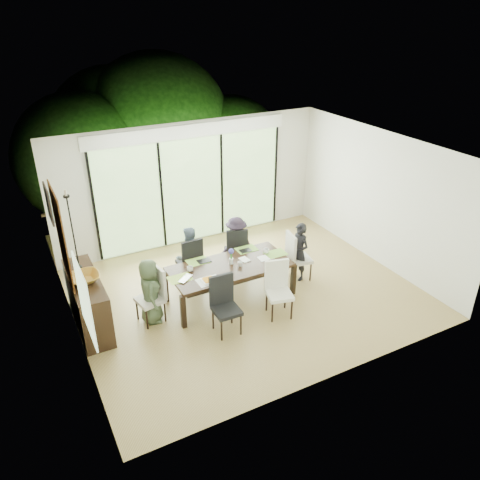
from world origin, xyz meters
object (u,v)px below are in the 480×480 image
table_top (230,267)px  cup_a (190,269)px  vase (231,261)px  person_left_end (150,291)px  chair_far_right (236,248)px  sideboard (88,302)px  chair_right_end (300,255)px  person_right_end (299,252)px  bowl (84,278)px  chair_far_left (189,259)px  laptop (188,279)px  cup_b (240,264)px  chair_near_right (280,291)px  chair_left_end (149,296)px  person_far_left (189,256)px  cup_c (266,251)px  chair_near_left (227,307)px  person_far_right (236,244)px

table_top → cup_a: 0.72m
vase → cup_a: 0.76m
person_left_end → chair_far_right: bearing=-53.4°
sideboard → chair_right_end: bearing=-5.3°
person_left_end → person_right_end: bearing=-76.1°
sideboard → bowl: 0.52m
chair_far_left → person_right_end: size_ratio=0.85×
laptop → cup_b: cup_b is taller
chair_far_right → chair_near_right: (-0.05, -1.72, 0.00)m
person_right_end → person_left_end: bearing=-100.4°
table_top → cup_a: size_ratio=19.35×
chair_far_left → chair_near_right: (0.95, -1.72, 0.00)m
chair_left_end → person_far_left: person_far_left is taller
person_right_end → cup_a: size_ratio=10.40×
person_right_end → sideboard: 3.94m
sideboard → chair_far_left: bearing=13.7°
person_right_end → sideboard: size_ratio=0.72×
person_left_end → sideboard: size_ratio=0.72×
chair_near_right → cup_c: 1.04m
cup_b → laptop: bearing=-180.0°
person_right_end → bowl: 3.94m
chair_near_right → cup_c: bearing=87.0°
chair_right_end → person_far_left: person_far_left is taller
chair_left_end → chair_right_end: bearing=79.4°
chair_left_end → chair_near_right: (2.00, -0.87, 0.00)m
chair_right_end → chair_near_right: bearing=140.8°
laptop → bowl: 1.65m
person_left_end → person_far_left: same height
chair_near_left → person_right_end: person_right_end is taller
person_left_end → cup_c: (2.28, 0.10, 0.14)m
chair_far_left → chair_far_right: 1.00m
chair_left_end → cup_c: 2.31m
table_top → chair_near_left: 1.02m
vase → cup_b: (0.10, -0.15, -0.01)m
chair_far_right → chair_right_end: bearing=156.8°
chair_far_left → sideboard: 2.05m
person_right_end → sideboard: (-3.92, 0.37, -0.13)m
sideboard → bowl: bowl is taller
laptop → cup_c: bearing=-30.4°
chair_far_right → cup_b: 1.05m
table_top → laptop: bearing=-173.3°
person_left_end → person_far_right: size_ratio=1.00×
table_top → person_right_end: size_ratio=1.86×
chair_near_right → table_top: bearing=134.1°
cup_b → cup_c: size_ratio=0.81×
chair_far_left → bowl: bearing=14.8°
chair_far_left → person_far_left: size_ratio=0.85×
chair_right_end → cup_c: chair_right_end is taller
chair_far_left → person_far_right: size_ratio=0.85×
person_right_end → laptop: (-2.33, -0.10, 0.11)m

